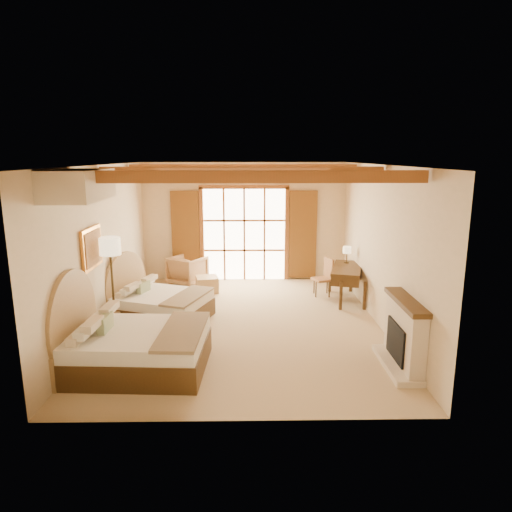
{
  "coord_description": "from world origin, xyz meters",
  "views": [
    {
      "loc": [
        0.11,
        -8.83,
        3.38
      ],
      "look_at": [
        0.26,
        0.2,
        1.38
      ],
      "focal_mm": 32.0,
      "sensor_mm": 36.0,
      "label": 1
    }
  ],
  "objects_px": {
    "armchair": "(188,270)",
    "desk": "(346,282)",
    "bed_far": "(155,302)",
    "bed_near": "(128,344)",
    "nightstand": "(106,332)"
  },
  "relations": [
    {
      "from": "nightstand",
      "to": "armchair",
      "type": "height_order",
      "value": "armchair"
    },
    {
      "from": "bed_near",
      "to": "desk",
      "type": "xyz_separation_m",
      "value": [
        4.26,
        3.52,
        0.0
      ]
    },
    {
      "from": "nightstand",
      "to": "armchair",
      "type": "relative_size",
      "value": 0.7
    },
    {
      "from": "armchair",
      "to": "desk",
      "type": "bearing_deg",
      "value": -167.49
    },
    {
      "from": "nightstand",
      "to": "desk",
      "type": "distance_m",
      "value": 5.57
    },
    {
      "from": "nightstand",
      "to": "desk",
      "type": "relative_size",
      "value": 0.36
    },
    {
      "from": "armchair",
      "to": "bed_near",
      "type": "bearing_deg",
      "value": 118.61
    },
    {
      "from": "bed_near",
      "to": "nightstand",
      "type": "distance_m",
      "value": 1.04
    },
    {
      "from": "desk",
      "to": "nightstand",
      "type": "bearing_deg",
      "value": -135.68
    },
    {
      "from": "bed_near",
      "to": "nightstand",
      "type": "height_order",
      "value": "bed_near"
    },
    {
      "from": "bed_near",
      "to": "desk",
      "type": "distance_m",
      "value": 5.53
    },
    {
      "from": "bed_far",
      "to": "armchair",
      "type": "xyz_separation_m",
      "value": [
        0.33,
        2.65,
        0.02
      ]
    },
    {
      "from": "bed_near",
      "to": "bed_far",
      "type": "xyz_separation_m",
      "value": [
        -0.01,
        2.3,
        -0.07
      ]
    },
    {
      "from": "armchair",
      "to": "nightstand",
      "type": "bearing_deg",
      "value": 109.62
    },
    {
      "from": "bed_far",
      "to": "bed_near",
      "type": "bearing_deg",
      "value": -69.64
    }
  ]
}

